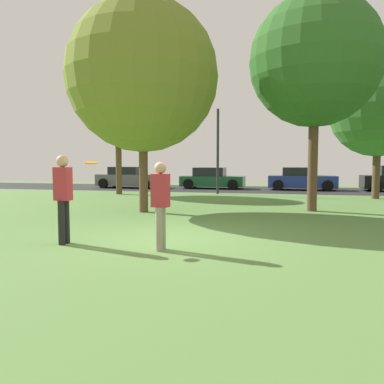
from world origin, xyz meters
The scene contains 13 objects.
ground_plane centered at (0.00, 0.00, 0.00)m, with size 44.00×44.00×0.00m, color #5B8442.
road_strip centered at (0.00, 16.00, 0.00)m, with size 44.00×6.40×0.01m, color #28282B.
birch_tree_lone centered at (-6.07, 10.82, 4.66)m, with size 3.82×3.82×6.59m.
maple_tree_far centered at (3.41, 5.79, 5.07)m, with size 4.43×4.43×7.30m.
maple_tree_near centered at (6.59, 11.20, 4.15)m, with size 4.43×4.43×6.37m.
oak_tree_center centered at (-2.15, 4.15, 4.52)m, with size 5.01×5.01×7.03m.
person_thrower centered at (-1.91, -1.06, 1.02)m, with size 0.33×0.30×1.82m.
person_catcher centered at (0.20, -1.13, 0.93)m, with size 0.33×0.30×1.68m.
frisbee_disc centered at (-1.26, -1.08, 1.67)m, with size 0.38×0.38×0.05m.
parked_car_grey centered at (-7.59, 15.68, 0.64)m, with size 4.09×1.93×1.39m.
parked_car_green centered at (-2.07, 16.26, 0.62)m, with size 4.03×1.92×1.35m.
parked_car_blue centered at (3.48, 16.32, 0.64)m, with size 4.01×1.96×1.38m.
street_lamp_post centered at (-1.00, 12.20, 2.25)m, with size 0.14×0.14×4.50m, color #2D2D33.
Camera 1 is at (2.48, -8.00, 1.67)m, focal length 35.85 mm.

